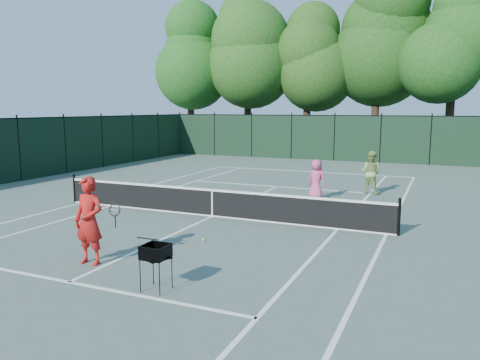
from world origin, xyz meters
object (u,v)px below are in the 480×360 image
at_px(coach, 89,221).
at_px(loose_ball_midcourt, 203,240).
at_px(player_pink, 316,180).
at_px(player_green, 371,172).
at_px(ball_hopper, 156,252).

distance_m(coach, loose_ball_midcourt, 3.20).
bearing_deg(coach, player_pink, 72.61).
relative_size(player_green, loose_ball_midcourt, 26.26).
height_order(player_green, ball_hopper, player_green).
relative_size(coach, loose_ball_midcourt, 29.45).
xyz_separation_m(player_green, loose_ball_midcourt, (-3.03, -8.96, -0.86)).
relative_size(player_pink, loose_ball_midcourt, 22.91).
distance_m(ball_hopper, loose_ball_midcourt, 3.55).
xyz_separation_m(coach, player_green, (4.50, 11.62, -0.11)).
bearing_deg(loose_ball_midcourt, coach, -118.91).
bearing_deg(loose_ball_midcourt, ball_hopper, -77.04).
height_order(coach, player_pink, coach).
relative_size(coach, player_pink, 1.29).
relative_size(ball_hopper, loose_ball_midcourt, 13.43).
bearing_deg(loose_ball_midcourt, player_green, 71.31).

